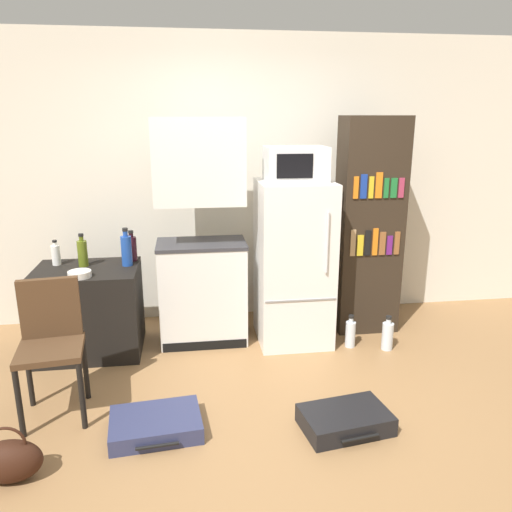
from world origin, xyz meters
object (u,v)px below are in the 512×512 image
object	(u,v)px
bottle_milk_white	(56,254)
handbag	(8,461)
microwave	(296,164)
kitchen_hutch	(201,242)
bottle_olive_oil	(83,253)
water_bottle_front	(350,333)
bottle_wine_dark	(132,248)
water_bottle_middle	(388,335)
refrigerator	(293,263)
bottle_blue_soda	(126,250)
suitcase_large_flat	(345,420)
chair	(51,335)
bookshelf	(369,227)
side_table	(89,310)
suitcase_small_flat	(156,424)
bowl	(80,274)

from	to	relation	value
bottle_milk_white	handbag	bearing A→B (deg)	-87.19
microwave	handbag	size ratio (longest dim) A/B	1.38
kitchen_hutch	microwave	distance (m)	1.02
bottle_olive_oil	handbag	distance (m)	1.80
bottle_olive_oil	kitchen_hutch	bearing A→B (deg)	0.89
microwave	water_bottle_front	size ratio (longest dim) A/B	1.72
microwave	bottle_wine_dark	world-z (taller)	microwave
microwave	water_bottle_middle	size ratio (longest dim) A/B	1.64
refrigerator	bottle_blue_soda	bearing A→B (deg)	178.25
microwave	suitcase_large_flat	xyz separation A→B (m)	(0.06, -1.37, -1.48)
bottle_milk_white	chair	size ratio (longest dim) A/B	0.23
microwave	bottle_wine_dark	distance (m)	1.56
bottle_blue_soda	bottle_wine_dark	bearing A→B (deg)	79.16
bookshelf	bottle_blue_soda	bearing A→B (deg)	-177.19
side_table	bottle_wine_dark	world-z (taller)	bottle_wine_dark
bottle_blue_soda	kitchen_hutch	bearing A→B (deg)	4.17
bottle_wine_dark	water_bottle_middle	size ratio (longest dim) A/B	0.87
side_table	refrigerator	xyz separation A→B (m)	(1.73, 0.01, 0.34)
bottle_blue_soda	chair	xyz separation A→B (m)	(-0.40, -0.93, -0.31)
side_table	microwave	size ratio (longest dim) A/B	1.67
water_bottle_front	water_bottle_middle	bearing A→B (deg)	-17.42
bookshelf	water_bottle_front	size ratio (longest dim) A/B	6.67
side_table	suitcase_small_flat	xyz separation A→B (m)	(0.59, -1.24, -0.31)
bottle_milk_white	water_bottle_front	distance (m)	2.57
suitcase_large_flat	water_bottle_front	size ratio (longest dim) A/B	2.06
suitcase_small_flat	refrigerator	bearing A→B (deg)	42.16
bowl	water_bottle_middle	xyz separation A→B (m)	(2.49, -0.11, -0.62)
bowl	suitcase_small_flat	bearing A→B (deg)	-59.76
bottle_milk_white	bowl	xyz separation A→B (m)	(0.26, -0.37, -0.06)
chair	water_bottle_front	distance (m)	2.39
refrigerator	bottle_blue_soda	xyz separation A→B (m)	(-1.40, 0.04, 0.16)
kitchen_hutch	suitcase_small_flat	bearing A→B (deg)	-104.86
handbag	bottle_milk_white	bearing A→B (deg)	92.81
kitchen_hutch	suitcase_small_flat	world-z (taller)	kitchen_hutch
bottle_wine_dark	suitcase_small_flat	distance (m)	1.65
microwave	suitcase_large_flat	distance (m)	2.02
bottle_wine_dark	bowl	bearing A→B (deg)	-130.89
refrigerator	bottle_milk_white	distance (m)	1.99
bottle_blue_soda	water_bottle_front	xyz separation A→B (m)	(1.86, -0.28, -0.74)
suitcase_large_flat	handbag	size ratio (longest dim) A/B	1.65
bookshelf	bottle_wine_dark	world-z (taller)	bookshelf
bottle_olive_oil	water_bottle_middle	distance (m)	2.64
kitchen_hutch	water_bottle_middle	world-z (taller)	kitchen_hutch
refrigerator	bookshelf	world-z (taller)	bookshelf
refrigerator	water_bottle_front	size ratio (longest dim) A/B	4.87
bottle_olive_oil	bowl	distance (m)	0.31
side_table	bottle_wine_dark	bearing A→B (deg)	28.56
bottle_blue_soda	bottle_wine_dark	distance (m)	0.15
water_bottle_middle	bookshelf	bearing A→B (deg)	94.98
bottle_olive_oil	water_bottle_front	bearing A→B (deg)	-8.05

